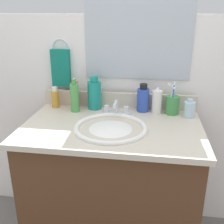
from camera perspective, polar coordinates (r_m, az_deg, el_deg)
vanity_cabinet at (r=1.57m, az=-0.01°, el=-16.33°), size 0.87×0.52×0.75m
countertop at (r=1.37m, az=-0.01°, el=-3.27°), size 0.90×0.57×0.03m
backsplash at (r=1.60m, az=1.42°, el=2.57°), size 0.90×0.02×0.09m
back_wall at (r=1.72m, az=1.63°, el=-2.23°), size 2.00×0.04×1.30m
mirror_panel at (r=1.56m, az=5.57°, el=17.15°), size 0.60×0.01×0.56m
towel_ring at (r=1.66m, az=-10.77°, el=13.27°), size 0.10×0.01×0.10m
hand_towel at (r=1.66m, az=-10.70°, el=9.08°), size 0.11×0.04×0.22m
sink_basin at (r=1.34m, az=-0.27°, el=-4.69°), size 0.36×0.36×0.11m
faucet at (r=1.49m, az=0.85°, el=0.48°), size 0.16×0.10×0.08m
bottle_spray_red at (r=1.60m, az=-7.83°, el=3.78°), size 0.04×0.04×0.19m
bottle_oil_amber at (r=1.63m, az=-11.84°, el=2.88°), size 0.04×0.04×0.13m
bottle_gel_clear at (r=1.51m, az=15.99°, el=0.59°), size 0.06×0.06×0.10m
bottle_lotion_white at (r=1.53m, az=9.44°, el=2.28°), size 0.06×0.06×0.15m
bottle_mouthwash_teal at (r=1.57m, az=-3.72°, el=3.71°), size 0.08×0.08×0.19m
bottle_shampoo_blue at (r=1.54m, az=6.55°, el=2.71°), size 0.07×0.07×0.16m
bottle_toner_green at (r=1.54m, az=-7.85°, el=3.08°), size 0.05×0.05×0.19m
cup_green at (r=1.53m, az=12.58°, el=1.54°), size 0.07×0.08×0.18m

